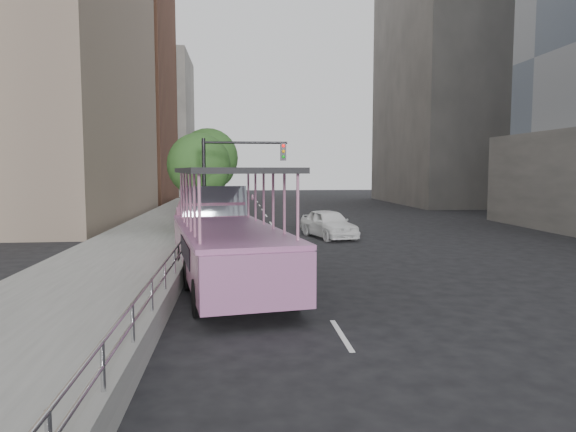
% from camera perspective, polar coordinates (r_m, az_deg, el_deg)
% --- Properties ---
extents(ground, '(160.00, 160.00, 0.00)m').
position_cam_1_polar(ground, '(13.52, -0.00, -10.59)').
color(ground, black).
extents(sidewalk, '(5.50, 80.00, 0.30)m').
position_cam_1_polar(sidewalk, '(23.65, -16.51, -3.62)').
color(sidewalk, '#A3A39D').
rests_on(sidewalk, ground).
extents(kerb_wall, '(0.24, 30.00, 0.36)m').
position_cam_1_polar(kerb_wall, '(15.40, -12.47, -6.92)').
color(kerb_wall, gray).
rests_on(kerb_wall, sidewalk).
extents(guardrail, '(0.07, 22.00, 0.71)m').
position_cam_1_polar(guardrail, '(15.28, -12.52, -4.49)').
color(guardrail, silver).
rests_on(guardrail, kerb_wall).
extents(duck_boat, '(4.53, 11.51, 3.73)m').
position_cam_1_polar(duck_boat, '(17.29, -7.26, -2.49)').
color(duck_boat, black).
rests_on(duck_boat, ground).
extents(car, '(2.94, 4.84, 1.54)m').
position_cam_1_polar(car, '(27.83, 4.54, -0.84)').
color(car, white).
rests_on(car, ground).
extents(parking_sign, '(0.22, 0.65, 2.99)m').
position_cam_1_polar(parking_sign, '(21.68, -8.92, 0.29)').
color(parking_sign, black).
rests_on(parking_sign, ground).
extents(traffic_signal, '(4.20, 0.32, 5.20)m').
position_cam_1_polar(traffic_signal, '(25.46, -6.62, 4.74)').
color(traffic_signal, black).
rests_on(traffic_signal, ground).
extents(street_tree_near, '(3.52, 3.52, 5.72)m').
position_cam_1_polar(street_tree_near, '(28.95, -9.69, 5.38)').
color(street_tree_near, '#39291A').
rests_on(street_tree_near, ground).
extents(street_tree_far, '(3.97, 3.97, 6.45)m').
position_cam_1_polar(street_tree_far, '(34.93, -8.68, 6.14)').
color(street_tree_far, '#39291A').
rests_on(street_tree_far, ground).
extents(midrise_brick, '(18.00, 16.00, 26.00)m').
position_cam_1_polar(midrise_brick, '(63.89, -21.34, 13.20)').
color(midrise_brick, brown).
rests_on(midrise_brick, ground).
extents(midrise_stone_a, '(20.00, 20.00, 32.00)m').
position_cam_1_polar(midrise_stone_a, '(62.58, 21.21, 16.18)').
color(midrise_stone_a, gray).
rests_on(midrise_stone_a, ground).
extents(midrise_stone_b, '(16.00, 14.00, 20.00)m').
position_cam_1_polar(midrise_stone_b, '(78.61, -16.66, 9.56)').
color(midrise_stone_b, gray).
rests_on(midrise_stone_b, ground).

